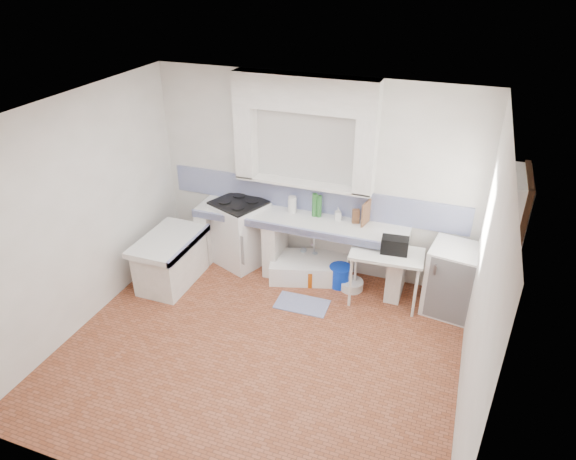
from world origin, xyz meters
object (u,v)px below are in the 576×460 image
(side_table, at_px, (384,278))
(fridge, at_px, (452,280))
(stove, at_px, (240,233))
(sink, at_px, (309,268))

(side_table, xyz_separation_m, fridge, (0.83, 0.14, 0.08))
(side_table, bearing_deg, fridge, 5.81)
(fridge, bearing_deg, stove, -174.76)
(stove, bearing_deg, fridge, 19.53)
(stove, distance_m, fridge, 3.03)
(side_table, bearing_deg, stove, 168.79)
(stove, distance_m, side_table, 2.22)
(fridge, bearing_deg, sink, -174.85)
(stove, bearing_deg, side_table, 14.88)
(stove, height_order, fridge, stove)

